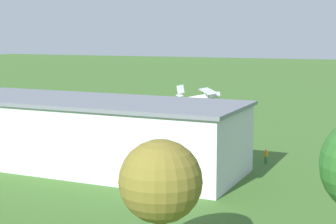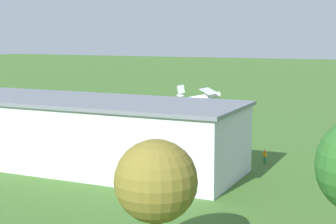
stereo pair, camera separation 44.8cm
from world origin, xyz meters
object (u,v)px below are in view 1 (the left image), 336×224
at_px(tree_near_perimeter_road, 161,182).
at_px(biplane, 201,97).
at_px(person_watching_takeoff, 37,129).
at_px(person_beside_truck, 49,125).
at_px(car_black, 6,129).
at_px(hangar, 82,133).
at_px(person_crossing_taxiway, 266,156).

bearing_deg(tree_near_perimeter_road, biplane, -73.58).
bearing_deg(person_watching_takeoff, person_beside_truck, -90.12).
distance_m(car_black, tree_near_perimeter_road, 46.07).
xyz_separation_m(hangar, tree_near_perimeter_road, (-16.59, 18.95, 1.50)).
xyz_separation_m(car_black, tree_near_perimeter_road, (-34.86, 29.84, 4.13)).
relative_size(person_watching_takeoff, tree_near_perimeter_road, 0.21).
xyz_separation_m(car_black, person_crossing_taxiway, (-35.28, 2.85, -0.06)).
height_order(hangar, tree_near_perimeter_road, tree_near_perimeter_road).
distance_m(biplane, car_black, 31.25).
bearing_deg(person_beside_truck, person_crossing_taxiway, 166.58).
bearing_deg(tree_near_perimeter_road, person_crossing_taxiway, -90.89).
bearing_deg(person_beside_truck, person_watching_takeoff, 89.88).
relative_size(car_black, tree_near_perimeter_road, 0.61).
distance_m(person_beside_truck, person_watching_takeoff, 2.80).
bearing_deg(person_watching_takeoff, car_black, 28.82).
relative_size(person_beside_truck, person_crossing_taxiway, 1.03).
bearing_deg(person_crossing_taxiway, person_watching_takeoff, -8.56).
distance_m(hangar, person_beside_truck, 21.65).
xyz_separation_m(person_beside_truck, tree_near_perimeter_road, (-31.35, 34.57, 4.16)).
relative_size(biplane, person_watching_takeoff, 5.37).
distance_m(hangar, tree_near_perimeter_road, 25.23).
height_order(biplane, person_beside_truck, biplane).
height_order(person_beside_truck, person_watching_takeoff, person_beside_truck).
distance_m(hangar, person_watching_takeoff, 19.74).
bearing_deg(person_beside_truck, tree_near_perimeter_road, 132.21).
relative_size(hangar, tree_near_perimeter_road, 4.49).
height_order(person_beside_truck, person_crossing_taxiway, person_beside_truck).
distance_m(person_watching_takeoff, tree_near_perimeter_road, 44.83).
height_order(hangar, person_watching_takeoff, hangar).
height_order(person_watching_takeoff, tree_near_perimeter_road, tree_near_perimeter_road).
bearing_deg(car_black, person_crossing_taxiway, 175.37).
bearing_deg(hangar, car_black, -30.78).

